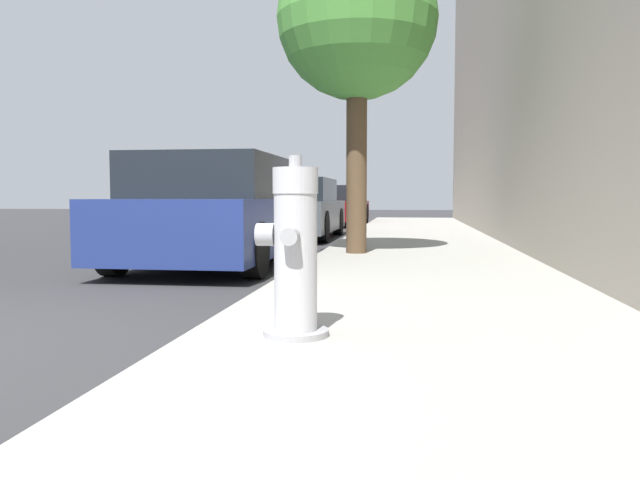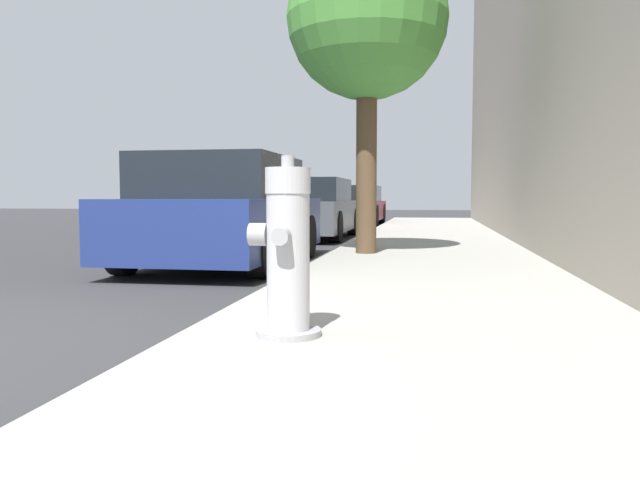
{
  "view_description": "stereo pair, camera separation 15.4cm",
  "coord_description": "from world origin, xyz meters",
  "px_view_note": "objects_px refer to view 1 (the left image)",
  "views": [
    {
      "loc": [
        2.84,
        -2.98,
        0.89
      ],
      "look_at": [
        2.19,
        1.5,
        0.57
      ],
      "focal_mm": 35.0,
      "sensor_mm": 36.0,
      "label": 1
    },
    {
      "loc": [
        2.99,
        -2.96,
        0.89
      ],
      "look_at": [
        2.19,
        1.5,
        0.57
      ],
      "focal_mm": 35.0,
      "sensor_mm": 36.0,
      "label": 2
    }
  ],
  "objects_px": {
    "fire_hydrant": "(295,254)",
    "parked_car_mid": "(293,209)",
    "parked_car_far": "(336,206)",
    "parked_car_near": "(215,214)",
    "street_tree_near": "(357,21)"
  },
  "relations": [
    {
      "from": "fire_hydrant",
      "to": "parked_car_far",
      "type": "bearing_deg",
      "value": 96.05
    },
    {
      "from": "fire_hydrant",
      "to": "parked_car_mid",
      "type": "bearing_deg",
      "value": 100.9
    },
    {
      "from": "fire_hydrant",
      "to": "street_tree_near",
      "type": "distance_m",
      "value": 5.69
    },
    {
      "from": "parked_car_near",
      "to": "parked_car_mid",
      "type": "distance_m",
      "value": 5.42
    },
    {
      "from": "fire_hydrant",
      "to": "parked_car_mid",
      "type": "xyz_separation_m",
      "value": [
        -1.89,
        9.84,
        0.04
      ]
    },
    {
      "from": "parked_car_near",
      "to": "street_tree_near",
      "type": "bearing_deg",
      "value": 19.92
    },
    {
      "from": "fire_hydrant",
      "to": "parked_car_far",
      "type": "xyz_separation_m",
      "value": [
        -1.7,
        16.07,
        0.03
      ]
    },
    {
      "from": "fire_hydrant",
      "to": "parked_car_far",
      "type": "distance_m",
      "value": 16.16
    },
    {
      "from": "parked_car_near",
      "to": "parked_car_far",
      "type": "xyz_separation_m",
      "value": [
        0.17,
        11.65,
        -0.06
      ]
    },
    {
      "from": "parked_car_near",
      "to": "parked_car_mid",
      "type": "relative_size",
      "value": 0.95
    },
    {
      "from": "parked_car_mid",
      "to": "parked_car_far",
      "type": "relative_size",
      "value": 0.96
    },
    {
      "from": "street_tree_near",
      "to": "parked_car_mid",
      "type": "bearing_deg",
      "value": 110.48
    },
    {
      "from": "street_tree_near",
      "to": "parked_car_near",
      "type": "bearing_deg",
      "value": -160.08
    },
    {
      "from": "parked_car_mid",
      "to": "parked_car_far",
      "type": "height_order",
      "value": "parked_car_mid"
    },
    {
      "from": "parked_car_far",
      "to": "street_tree_near",
      "type": "relative_size",
      "value": 1.02
    }
  ]
}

